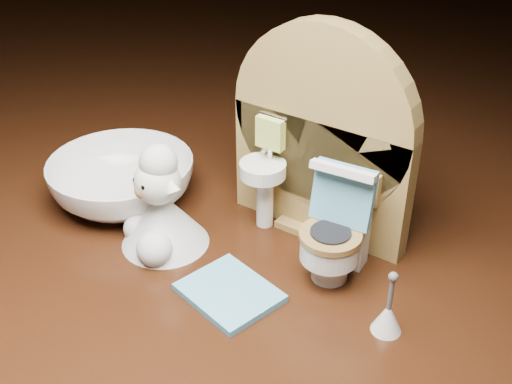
% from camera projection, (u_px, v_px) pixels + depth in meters
% --- Properties ---
extents(backdrop_panel, '(0.13, 0.05, 0.15)m').
position_uv_depth(backdrop_panel, '(320.00, 146.00, 0.42)').
color(backdrop_panel, olive).
rests_on(backdrop_panel, ground).
extents(toy_toilet, '(0.04, 0.05, 0.08)m').
position_uv_depth(toy_toilet, '(336.00, 235.00, 0.40)').
color(toy_toilet, white).
rests_on(toy_toilet, ground).
extents(bath_mat, '(0.07, 0.06, 0.00)m').
position_uv_depth(bath_mat, '(229.00, 293.00, 0.40)').
color(bath_mat, '#5CA8CC').
rests_on(bath_mat, ground).
extents(toilet_brush, '(0.02, 0.02, 0.04)m').
position_uv_depth(toilet_brush, '(388.00, 316.00, 0.37)').
color(toilet_brush, white).
rests_on(toilet_brush, ground).
extents(plush_lamb, '(0.06, 0.06, 0.08)m').
position_uv_depth(plush_lamb, '(161.00, 211.00, 0.43)').
color(plush_lamb, silver).
rests_on(plush_lamb, ground).
extents(ceramic_bowl, '(0.14, 0.14, 0.03)m').
position_uv_depth(ceramic_bowl, '(122.00, 181.00, 0.48)').
color(ceramic_bowl, white).
rests_on(ceramic_bowl, ground).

